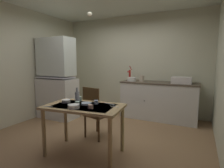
{
  "coord_description": "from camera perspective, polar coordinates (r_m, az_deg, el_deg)",
  "views": [
    {
      "loc": [
        1.7,
        -2.92,
        1.45
      ],
      "look_at": [
        0.22,
        0.08,
        1.01
      ],
      "focal_mm": 28.45,
      "sensor_mm": 36.0,
      "label": 1
    }
  ],
  "objects": [
    {
      "name": "mixing_bowl_counter",
      "position": [
        4.66,
        6.36,
        1.56
      ],
      "size": [
        0.23,
        0.23,
        0.1
      ],
      "primitive_type": "cylinder",
      "color": "white",
      "rests_on": "counter_cabinet"
    },
    {
      "name": "stoneware_crock",
      "position": [
        4.62,
        9.59,
        1.79
      ],
      "size": [
        0.12,
        0.12,
        0.15
      ],
      "primitive_type": "cylinder",
      "color": "beige",
      "rests_on": "counter_cabinet"
    },
    {
      "name": "teacup_cream",
      "position": [
        2.76,
        -11.08,
        -6.18
      ],
      "size": [
        0.07,
        0.07,
        0.06
      ],
      "primitive_type": "cylinder",
      "color": "#ADD1C1",
      "rests_on": "dining_table"
    },
    {
      "name": "glass_bottle",
      "position": [
        2.85,
        -11.17,
        -4.26
      ],
      "size": [
        0.07,
        0.07,
        0.26
      ],
      "color": "#B7BCC1",
      "rests_on": "dining_table"
    },
    {
      "name": "serving_bowl_wide",
      "position": [
        3.0,
        -14.59,
        -5.34
      ],
      "size": [
        0.14,
        0.14,
        0.05
      ],
      "primitive_type": "cylinder",
      "color": "white",
      "rests_on": "dining_table"
    },
    {
      "name": "dining_table",
      "position": [
        2.78,
        -9.05,
        -9.01
      ],
      "size": [
        1.25,
        0.81,
        0.78
      ],
      "color": "tan",
      "rests_on": "ground"
    },
    {
      "name": "hutch_cabinet",
      "position": [
        4.69,
        -17.3,
        0.86
      ],
      "size": [
        0.99,
        0.53,
        2.01
      ],
      "color": "silver",
      "rests_on": "ground"
    },
    {
      "name": "teaspoon_by_cup",
      "position": [
        2.65,
        0.74,
        -7.28
      ],
      "size": [
        0.15,
        0.03,
        0.0
      ],
      "primitive_type": "cube",
      "rotation": [
        0.0,
        0.0,
        3.08
      ],
      "color": "beige",
      "rests_on": "dining_table"
    },
    {
      "name": "wall_left",
      "position": [
        4.78,
        -26.19,
        5.34
      ],
      "size": [
        0.1,
        3.71,
        2.68
      ],
      "primitive_type": "cube",
      "color": "beige",
      "rests_on": "ground"
    },
    {
      "name": "pendant_bulb",
      "position": [
        3.42,
        -7.16,
        21.41
      ],
      "size": [
        0.08,
        0.08,
        0.08
      ],
      "primitive_type": "sphere",
      "color": "#F9EFCC"
    },
    {
      "name": "sink_basin",
      "position": [
        4.44,
        21.47,
        1.19
      ],
      "size": [
        0.44,
        0.34,
        0.15
      ],
      "color": "white",
      "rests_on": "counter_cabinet"
    },
    {
      "name": "wall_back",
      "position": [
        5.07,
        6.69,
        6.13
      ],
      "size": [
        4.16,
        0.1,
        2.68
      ],
      "primitive_type": "cube",
      "color": "beige",
      "rests_on": "ground"
    },
    {
      "name": "counter_cabinet",
      "position": [
        4.6,
        14.67,
        -5.16
      ],
      "size": [
        1.85,
        0.64,
        0.93
      ],
      "color": "silver",
      "rests_on": "ground"
    },
    {
      "name": "hand_pump",
      "position": [
        4.77,
        5.69,
        3.16
      ],
      "size": [
        0.05,
        0.27,
        0.39
      ],
      "color": "#B21E19",
      "rests_on": "counter_cabinet"
    },
    {
      "name": "ground_plane",
      "position": [
        3.68,
        -3.79,
        -15.8
      ],
      "size": [
        5.06,
        5.06,
        0.0
      ],
      "primitive_type": "plane",
      "color": "#926F4D"
    },
    {
      "name": "teaspoon_near_bowl",
      "position": [
        2.82,
        -19.87,
        -6.83
      ],
      "size": [
        0.14,
        0.07,
        0.0
      ],
      "primitive_type": "cube",
      "rotation": [
        0.0,
        0.0,
        0.39
      ],
      "color": "beige",
      "rests_on": "dining_table"
    },
    {
      "name": "teacup_mint",
      "position": [
        3.07,
        -10.52,
        -4.68
      ],
      "size": [
        0.08,
        0.08,
        0.08
      ],
      "primitive_type": "cylinder",
      "color": "#ADD1C1",
      "rests_on": "dining_table"
    },
    {
      "name": "chair_far_side",
      "position": [
        3.36,
        -5.47,
        -8.89
      ],
      "size": [
        0.46,
        0.46,
        0.98
      ],
      "color": "#4D351F",
      "rests_on": "ground"
    },
    {
      "name": "table_knife",
      "position": [
        2.82,
        -0.86,
        -6.38
      ],
      "size": [
        0.21,
        0.08,
        0.0
      ],
      "primitive_type": "cube",
      "rotation": [
        0.0,
        0.0,
        2.85
      ],
      "color": "silver",
      "rests_on": "dining_table"
    },
    {
      "name": "sauce_dish",
      "position": [
        2.61,
        -12.21,
        -7.09
      ],
      "size": [
        0.16,
        0.16,
        0.06
      ],
      "primitive_type": "cylinder",
      "color": "white",
      "rests_on": "dining_table"
    },
    {
      "name": "mug_dark",
      "position": [
        2.81,
        -5.16,
        -5.82
      ],
      "size": [
        0.07,
        0.07,
        0.06
      ],
      "primitive_type": "cylinder",
      "color": "#9EB2C6",
      "rests_on": "dining_table"
    },
    {
      "name": "mug_tall",
      "position": [
        2.56,
        -6.94,
        -7.26
      ],
      "size": [
        0.07,
        0.07,
        0.06
      ],
      "primitive_type": "cylinder",
      "color": "tan",
      "rests_on": "dining_table"
    },
    {
      "name": "soup_bowl_small",
      "position": [
        2.79,
        -8.25,
        -6.28
      ],
      "size": [
        0.16,
        0.16,
        0.03
      ],
      "primitive_type": "cylinder",
      "color": "#9EB2C6",
      "rests_on": "dining_table"
    }
  ]
}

